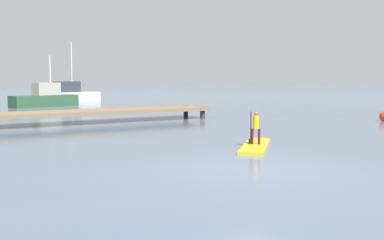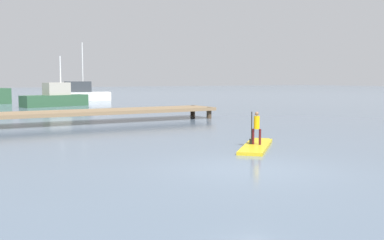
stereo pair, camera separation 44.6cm
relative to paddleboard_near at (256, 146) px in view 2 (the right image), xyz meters
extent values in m
plane|color=slate|center=(-2.38, -2.71, -0.05)|extent=(240.00, 240.00, 0.00)
cube|color=gold|center=(-0.05, -0.05, 0.00)|extent=(2.85, 2.81, 0.10)
cube|color=gold|center=(1.14, 1.11, 0.00)|extent=(0.55, 0.55, 0.09)
cylinder|color=#4C1419|center=(-0.07, 0.08, 0.30)|extent=(0.08, 0.08, 0.51)
cylinder|color=#4C1419|center=(0.08, -0.07, 0.30)|extent=(0.08, 0.08, 0.51)
cylinder|color=#F2B20C|center=(0.00, 0.00, 0.77)|extent=(0.27, 0.27, 0.42)
sphere|color=#8C664C|center=(0.00, 0.00, 1.06)|extent=(0.12, 0.12, 0.12)
cylinder|color=black|center=(-0.11, 0.12, 0.59)|extent=(0.03, 0.03, 1.07)
cube|color=black|center=(-0.11, 0.12, 0.14)|extent=(0.12, 0.12, 0.18)
cube|color=#2D5638|center=(-0.16, 26.06, 0.42)|extent=(5.63, 2.83, 0.93)
cube|color=#B2AD9E|center=(0.02, 26.11, 1.40)|extent=(2.18, 1.69, 1.02)
cylinder|color=silver|center=(0.39, 26.20, 3.00)|extent=(0.12, 0.12, 2.18)
cube|color=silver|center=(4.37, 34.78, 0.40)|extent=(6.71, 2.74, 0.89)
cube|color=#33383D|center=(4.35, 34.78, 1.40)|extent=(2.78, 1.71, 1.11)
cylinder|color=silver|center=(4.86, 34.70, 3.96)|extent=(0.12, 0.12, 4.02)
cube|color=#846B4C|center=(-1.99, 10.91, 0.50)|extent=(13.77, 2.42, 0.18)
cylinder|color=#473828|center=(4.60, 10.00, 0.27)|extent=(0.28, 0.28, 0.64)
cylinder|color=#473828|center=(4.60, 11.82, 0.27)|extent=(0.28, 0.28, 0.64)
camera|label=1|loc=(-9.58, -11.18, 2.17)|focal=41.96mm
camera|label=2|loc=(-9.20, -11.41, 2.17)|focal=41.96mm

